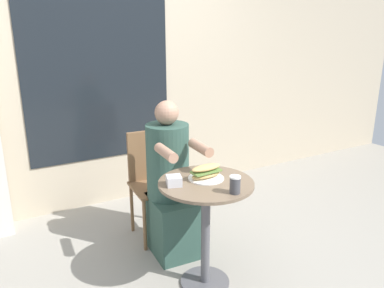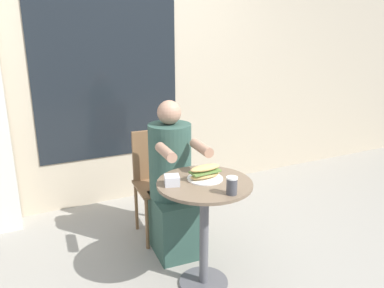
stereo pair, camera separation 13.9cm
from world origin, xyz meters
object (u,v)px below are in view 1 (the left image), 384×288
object	(u,v)px
cafe_table	(206,212)
seated_diner	(170,189)
sandwich_on_plate	(206,173)
diner_chair	(152,174)
drink_cup	(235,185)

from	to	relation	value
cafe_table	seated_diner	distance (m)	0.48
seated_diner	sandwich_on_plate	xyz separation A→B (m)	(0.05, -0.44, 0.27)
seated_diner	cafe_table	bearing A→B (deg)	96.12
cafe_table	diner_chair	world-z (taller)	diner_chair
cafe_table	sandwich_on_plate	xyz separation A→B (m)	(0.03, 0.04, 0.25)
cafe_table	diner_chair	bearing A→B (deg)	90.86
cafe_table	drink_cup	xyz separation A→B (m)	(0.05, -0.23, 0.26)
cafe_table	drink_cup	world-z (taller)	drink_cup
seated_diner	drink_cup	distance (m)	0.76
diner_chair	seated_diner	world-z (taller)	seated_diner
diner_chair	sandwich_on_plate	world-z (taller)	diner_chair
sandwich_on_plate	drink_cup	size ratio (longest dim) A/B	2.17
cafe_table	seated_diner	world-z (taller)	seated_diner
diner_chair	seated_diner	size ratio (longest dim) A/B	0.74
seated_diner	sandwich_on_plate	distance (m)	0.51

